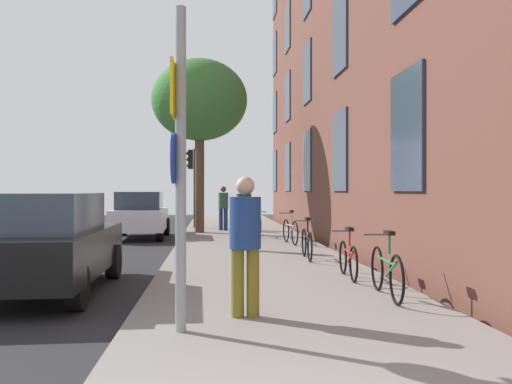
% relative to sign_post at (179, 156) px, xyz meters
% --- Properties ---
extents(ground_plane, '(41.80, 41.80, 0.00)m').
position_rel_sign_post_xyz_m(ground_plane, '(-2.07, 11.23, -2.05)').
color(ground_plane, '#332D28').
extents(road_asphalt, '(7.00, 38.00, 0.01)m').
position_rel_sign_post_xyz_m(road_asphalt, '(-4.17, 11.23, -2.05)').
color(road_asphalt, '#232326').
rests_on(road_asphalt, ground).
extents(sidewalk, '(4.20, 38.00, 0.12)m').
position_rel_sign_post_xyz_m(sidewalk, '(1.43, 11.23, -1.99)').
color(sidewalk, gray).
rests_on(sidewalk, ground).
extents(sign_post, '(0.16, 0.60, 3.58)m').
position_rel_sign_post_xyz_m(sign_post, '(0.00, 0.00, 0.00)').
color(sign_post, gray).
rests_on(sign_post, sidewalk).
extents(traffic_light, '(0.43, 0.24, 3.31)m').
position_rel_sign_post_xyz_m(traffic_light, '(-0.44, 17.05, 0.34)').
color(traffic_light, black).
rests_on(traffic_light, sidewalk).
extents(tree_near, '(3.54, 3.54, 6.42)m').
position_rel_sign_post_xyz_m(tree_near, '(-0.08, 14.34, 2.94)').
color(tree_near, brown).
rests_on(tree_near, sidewalk).
extents(bicycle_0, '(0.42, 1.79, 0.98)m').
position_rel_sign_post_xyz_m(bicycle_0, '(2.89, 1.69, -1.55)').
color(bicycle_0, black).
rests_on(bicycle_0, sidewalk).
extents(bicycle_1, '(0.42, 1.58, 0.91)m').
position_rel_sign_post_xyz_m(bicycle_1, '(2.78, 3.47, -1.58)').
color(bicycle_1, black).
rests_on(bicycle_1, sidewalk).
extents(bicycle_2, '(0.42, 1.65, 0.95)m').
position_rel_sign_post_xyz_m(bicycle_2, '(2.51, 6.19, -1.56)').
color(bicycle_2, black).
rests_on(bicycle_2, sidewalk).
extents(bicycle_3, '(0.42, 1.72, 0.99)m').
position_rel_sign_post_xyz_m(bicycle_3, '(2.65, 9.78, -1.55)').
color(bicycle_3, black).
rests_on(bicycle_3, sidewalk).
extents(bicycle_4, '(0.48, 1.58, 0.92)m').
position_rel_sign_post_xyz_m(bicycle_4, '(1.94, 12.38, -1.58)').
color(bicycle_4, black).
rests_on(bicycle_4, sidewalk).
extents(pedestrian_0, '(0.46, 0.46, 1.73)m').
position_rel_sign_post_xyz_m(pedestrian_0, '(0.77, 0.63, -0.95)').
color(pedestrian_0, olive).
rests_on(pedestrian_0, sidewalk).
extents(pedestrian_1, '(0.46, 0.46, 1.72)m').
position_rel_sign_post_xyz_m(pedestrian_1, '(1.20, 8.19, -0.95)').
color(pedestrian_1, '#33594C').
rests_on(pedestrian_1, sidewalk).
extents(pedestrian_2, '(0.53, 0.53, 1.72)m').
position_rel_sign_post_xyz_m(pedestrian_2, '(0.82, 15.48, -0.95)').
color(pedestrian_2, navy).
rests_on(pedestrian_2, sidewalk).
extents(car_0, '(1.96, 4.41, 1.62)m').
position_rel_sign_post_xyz_m(car_0, '(-2.34, 3.00, -1.21)').
color(car_0, black).
rests_on(car_0, road_asphalt).
extents(car_1, '(1.89, 4.00, 1.62)m').
position_rel_sign_post_xyz_m(car_1, '(-2.11, 13.25, -1.22)').
color(car_1, silver).
rests_on(car_1, road_asphalt).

